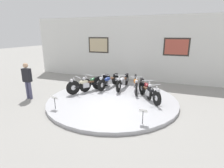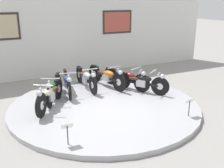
{
  "view_description": "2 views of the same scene",
  "coord_description": "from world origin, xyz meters",
  "views": [
    {
      "loc": [
        2.44,
        -6.72,
        2.84
      ],
      "look_at": [
        -0.14,
        0.32,
        0.68
      ],
      "focal_mm": 28.0,
      "sensor_mm": 36.0,
      "label": 1
    },
    {
      "loc": [
        -2.94,
        -6.6,
        3.07
      ],
      "look_at": [
        0.24,
        -0.01,
        0.7
      ],
      "focal_mm": 42.0,
      "sensor_mm": 36.0,
      "label": 2
    }
  ],
  "objects": [
    {
      "name": "motorcycle_orange",
      "position": [
        0.71,
        1.37,
        0.52
      ],
      "size": [
        0.65,
        1.96,
        0.81
      ],
      "color": "black",
      "rests_on": "display_platform"
    },
    {
      "name": "back_wall",
      "position": [
        0.0,
        4.02,
        1.93
      ],
      "size": [
        14.0,
        0.22,
        3.86
      ],
      "color": "silver",
      "rests_on": "ground_plane"
    },
    {
      "name": "visitor_standing",
      "position": [
        -3.65,
        -1.0,
        0.92
      ],
      "size": [
        0.36,
        0.22,
        1.63
      ],
      "color": "#4C4C6B",
      "rests_on": "ground_plane"
    },
    {
      "name": "display_platform",
      "position": [
        0.0,
        0.0,
        0.06
      ],
      "size": [
        5.53,
        5.53,
        0.13
      ],
      "primitive_type": "cylinder",
      "color": "#ADADB2",
      "rests_on": "ground_plane"
    },
    {
      "name": "motorcycle_silver",
      "position": [
        -0.0,
        1.51,
        0.51
      ],
      "size": [
        0.54,
        1.98,
        0.79
      ],
      "color": "black",
      "rests_on": "display_platform"
    },
    {
      "name": "motorcycle_black",
      "position": [
        1.52,
        0.38,
        0.5
      ],
      "size": [
        1.18,
        1.62,
        0.78
      ],
      "color": "black",
      "rests_on": "display_platform"
    },
    {
      "name": "info_placard_front_left",
      "position": [
        -1.65,
        -1.77,
        0.49
      ],
      "size": [
        0.26,
        0.11,
        0.51
      ],
      "color": "#333338",
      "rests_on": "display_platform"
    },
    {
      "name": "motorcycle_maroon",
      "position": [
        1.26,
        0.95,
        0.51
      ],
      "size": [
        0.84,
        1.83,
        0.79
      ],
      "color": "black",
      "rests_on": "display_platform"
    },
    {
      "name": "motorcycle_green",
      "position": [
        -1.26,
        0.96,
        0.52
      ],
      "size": [
        0.88,
        1.85,
        0.81
      ],
      "color": "black",
      "rests_on": "display_platform"
    },
    {
      "name": "motorcycle_cream",
      "position": [
        -1.52,
        0.38,
        0.52
      ],
      "size": [
        1.15,
        1.71,
        0.81
      ],
      "color": "black",
      "rests_on": "display_platform"
    },
    {
      "name": "motorcycle_blue",
      "position": [
        -0.71,
        1.36,
        0.51
      ],
      "size": [
        0.56,
        1.95,
        0.79
      ],
      "color": "black",
      "rests_on": "display_platform"
    },
    {
      "name": "ground_plane",
      "position": [
        0.0,
        0.0,
        0.0
      ],
      "size": [
        60.0,
        60.0,
        0.0
      ],
      "primitive_type": "plane",
      "color": "gray"
    },
    {
      "name": "info_placard_front_centre",
      "position": [
        1.65,
        -1.77,
        0.49
      ],
      "size": [
        0.26,
        0.11,
        0.51
      ],
      "color": "#333338",
      "rests_on": "display_platform"
    }
  ]
}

